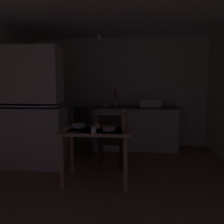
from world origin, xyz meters
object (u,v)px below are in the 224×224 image
(sink_basin, at_px, (150,103))
(glass_bottle, at_px, (124,121))
(hutch_cabinet, at_px, (31,111))
(dining_table, at_px, (96,138))
(chair_by_counter, at_px, (85,130))
(teacup_cream, at_px, (94,130))
(chair_far_side, at_px, (110,140))
(serving_bowl_wide, at_px, (109,129))
(mixing_bowl_counter, at_px, (105,105))
(hand_pump, at_px, (115,98))

(sink_basin, xyz_separation_m, glass_bottle, (-0.47, -1.83, -0.12))
(hutch_cabinet, xyz_separation_m, dining_table, (1.17, -0.54, -0.30))
(chair_by_counter, bearing_deg, teacup_cream, -74.01)
(chair_far_side, bearing_deg, glass_bottle, -67.03)
(hutch_cabinet, xyz_separation_m, serving_bowl_wide, (1.35, -0.59, -0.15))
(serving_bowl_wide, bearing_deg, mixing_bowl_counter, 99.07)
(dining_table, relative_size, chair_far_side, 1.08)
(chair_by_counter, bearing_deg, hutch_cabinet, -137.42)
(hand_pump, relative_size, mixing_bowl_counter, 1.88)
(hutch_cabinet, bearing_deg, sink_basin, 31.98)
(chair_far_side, xyz_separation_m, chair_by_counter, (-0.56, 0.68, 0.02))
(chair_by_counter, bearing_deg, dining_table, -71.43)
(hand_pump, xyz_separation_m, dining_table, (-0.11, -1.86, -0.45))
(sink_basin, bearing_deg, dining_table, -115.37)
(hand_pump, relative_size, dining_table, 0.41)
(hand_pump, distance_m, dining_table, 1.91)
(hutch_cabinet, relative_size, serving_bowl_wide, 11.14)
(hand_pump, distance_m, glass_bottle, 1.91)
(sink_basin, height_order, dining_table, sink_basin)
(sink_basin, height_order, hand_pump, hand_pump)
(dining_table, xyz_separation_m, chair_far_side, (0.14, 0.56, -0.15))
(dining_table, bearing_deg, mixing_bowl_counter, 93.43)
(hutch_cabinet, height_order, sink_basin, hutch_cabinet)
(mixing_bowl_counter, bearing_deg, serving_bowl_wide, -80.93)
(hutch_cabinet, relative_size, chair_by_counter, 2.08)
(sink_basin, xyz_separation_m, mixing_bowl_counter, (-0.96, -0.05, -0.04))
(sink_basin, relative_size, mixing_bowl_counter, 2.12)
(chair_far_side, relative_size, teacup_cream, 10.86)
(hutch_cabinet, bearing_deg, hand_pump, 45.60)
(chair_by_counter, height_order, serving_bowl_wide, chair_by_counter)
(hand_pump, height_order, mixing_bowl_counter, hand_pump)
(dining_table, xyz_separation_m, serving_bowl_wide, (0.18, -0.05, 0.15))
(chair_far_side, relative_size, chair_by_counter, 0.94)
(hand_pump, height_order, dining_table, hand_pump)
(serving_bowl_wide, xyz_separation_m, glass_bottle, (0.20, 0.03, 0.10))
(teacup_cream, bearing_deg, hutch_cabinet, 146.18)
(chair_far_side, relative_size, glass_bottle, 2.99)
(hand_pump, distance_m, teacup_cream, 2.12)
(hutch_cabinet, bearing_deg, chair_far_side, 0.67)
(mixing_bowl_counter, xyz_separation_m, teacup_cream, (0.11, -2.01, -0.16))
(chair_by_counter, bearing_deg, chair_far_side, -50.55)
(dining_table, height_order, chair_by_counter, chair_by_counter)
(mixing_bowl_counter, bearing_deg, teacup_cream, -86.73)
(mixing_bowl_counter, relative_size, glass_bottle, 0.70)
(glass_bottle, bearing_deg, dining_table, 177.14)
(hand_pump, height_order, serving_bowl_wide, hand_pump)
(chair_far_side, bearing_deg, mixing_bowl_counter, 101.64)
(sink_basin, bearing_deg, hand_pump, 176.52)
(hutch_cabinet, xyz_separation_m, mixing_bowl_counter, (1.06, 1.22, 0.02))
(chair_far_side, relative_size, serving_bowl_wide, 5.01)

